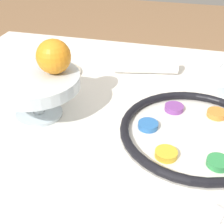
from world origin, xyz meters
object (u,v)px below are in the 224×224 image
bread_plate (55,72)px  fruit_stand (35,84)px  orange_fruit (54,57)px  seder_plate (193,133)px  napkin_roll (146,65)px

bread_plate → fruit_stand: bearing=103.3°
bread_plate → orange_fruit: bearing=116.2°
fruit_stand → orange_fruit: size_ratio=2.67×
seder_plate → orange_fruit: (0.34, -0.03, 0.14)m
fruit_stand → napkin_roll: (-0.22, -0.31, -0.06)m
fruit_stand → bread_plate: (0.05, -0.23, -0.08)m
seder_plate → napkin_roll: size_ratio=1.65×
seder_plate → bread_plate: 0.49m
bread_plate → napkin_roll: (-0.28, -0.08, 0.02)m
bread_plate → napkin_roll: bearing=-163.7°
seder_plate → orange_fruit: bearing=-4.8°
fruit_stand → orange_fruit: bearing=-145.1°
seder_plate → fruit_stand: 0.39m
fruit_stand → orange_fruit: orange_fruit is taller
napkin_roll → orange_fruit: bearing=56.8°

